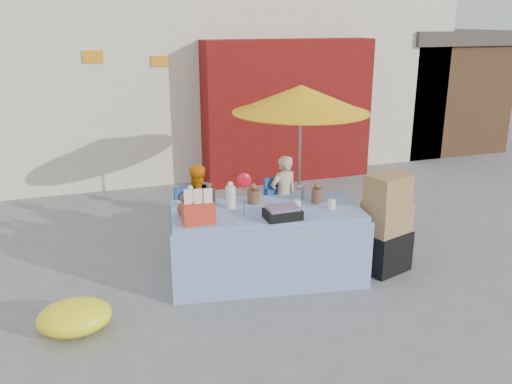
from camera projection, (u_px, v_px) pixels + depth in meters
name	position (u px, v px, depth m)	size (l,w,h in m)	color
ground	(247.00, 295.00, 6.05)	(80.00, 80.00, 0.00)	slate
backdrop	(162.00, 11.00, 12.02)	(14.00, 8.00, 7.80)	silver
market_table	(265.00, 242.00, 6.37)	(2.37, 1.39, 1.35)	#94ACED
chair_left	(199.00, 232.00, 7.18)	(0.57, 0.56, 0.85)	#214B9B
chair_right	(286.00, 221.00, 7.57)	(0.57, 0.56, 0.85)	#214B9B
vendor_orange	(196.00, 206.00, 7.20)	(0.55, 0.43, 1.14)	orange
vendor_beige	(283.00, 196.00, 7.59)	(0.42, 0.28, 1.16)	beige
umbrella	(301.00, 100.00, 7.42)	(1.90, 1.90, 2.09)	gray
box_stack	(386.00, 227.00, 6.51)	(0.66, 0.59, 1.22)	black
tarp_bundle	(75.00, 317.00, 5.30)	(0.72, 0.57, 0.32)	#FFF91A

